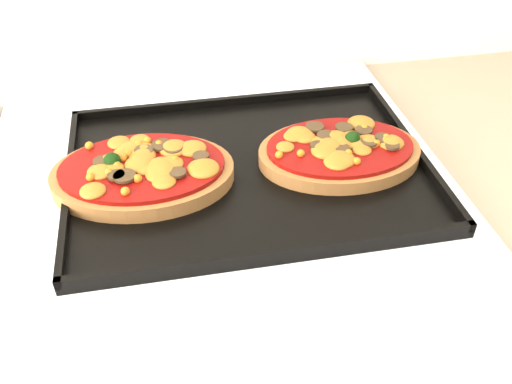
{
  "coord_description": "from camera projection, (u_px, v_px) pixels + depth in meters",
  "views": [
    {
      "loc": [
        -0.04,
        1.14,
        1.35
      ],
      "look_at": [
        0.07,
        1.66,
        0.92
      ],
      "focal_mm": 40.0,
      "sensor_mm": 36.0,
      "label": 1
    }
  ],
  "objects": [
    {
      "name": "baking_tray",
      "position": [
        248.0,
        167.0,
        0.73
      ],
      "size": [
        0.46,
        0.34,
        0.02
      ],
      "primitive_type": "cube",
      "rotation": [
        0.0,
        0.0,
        -0.01
      ],
      "color": "black",
      "rests_on": "stove"
    },
    {
      "name": "pizza_left",
      "position": [
        143.0,
        171.0,
        0.7
      ],
      "size": [
        0.24,
        0.17,
        0.03
      ],
      "primitive_type": null,
      "rotation": [
        0.0,
        0.0,
        -0.08
      ],
      "color": "brown",
      "rests_on": "baking_tray"
    },
    {
      "name": "pizza_right",
      "position": [
        340.0,
        150.0,
        0.73
      ],
      "size": [
        0.22,
        0.16,
        0.03
      ],
      "primitive_type": null,
      "rotation": [
        0.0,
        0.0,
        -0.06
      ],
      "color": "brown",
      "rests_on": "baking_tray"
    }
  ]
}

